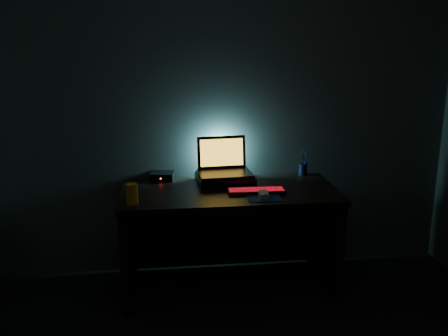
# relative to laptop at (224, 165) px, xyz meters

# --- Properties ---
(room) EXTENTS (3.50, 4.00, 2.50)m
(room) POSITION_rel_laptop_xyz_m (0.01, -1.84, 0.38)
(room) COLOR black
(room) RESTS_ON ground
(desk) EXTENTS (1.50, 0.70, 0.75)m
(desk) POSITION_rel_laptop_xyz_m (0.01, -0.17, -0.38)
(desk) COLOR black
(desk) RESTS_ON ground
(riser) EXTENTS (0.42, 0.33, 0.06)m
(riser) POSITION_rel_laptop_xyz_m (0.00, -0.05, -0.09)
(riser) COLOR black
(riser) RESTS_ON desk
(laptop) EXTENTS (0.40, 0.31, 0.26)m
(laptop) POSITION_rel_laptop_xyz_m (0.00, 0.00, 0.00)
(laptop) COLOR black
(laptop) RESTS_ON riser
(keyboard) EXTENTS (0.39, 0.14, 0.02)m
(keyboard) POSITION_rel_laptop_xyz_m (0.19, -0.30, -0.11)
(keyboard) COLOR black
(keyboard) RESTS_ON desk
(mousepad) EXTENTS (0.22, 0.20, 0.00)m
(mousepad) POSITION_rel_laptop_xyz_m (0.22, -0.41, -0.12)
(mousepad) COLOR navy
(mousepad) RESTS_ON desk
(mouse) EXTENTS (0.06, 0.10, 0.03)m
(mouse) POSITION_rel_laptop_xyz_m (0.22, -0.41, -0.10)
(mouse) COLOR #9D9EA3
(mouse) RESTS_ON mousepad
(pen_cup) EXTENTS (0.07, 0.07, 0.09)m
(pen_cup) POSITION_rel_laptop_xyz_m (0.62, 0.08, -0.08)
(pen_cup) COLOR black
(pen_cup) RESTS_ON desk
(juice_glass) EXTENTS (0.08, 0.08, 0.13)m
(juice_glass) POSITION_rel_laptop_xyz_m (-0.64, -0.44, -0.05)
(juice_glass) COLOR #FFAD0D
(juice_glass) RESTS_ON desk
(router) EXTENTS (0.19, 0.16, 0.06)m
(router) POSITION_rel_laptop_xyz_m (-0.45, 0.08, -0.09)
(router) COLOR black
(router) RESTS_ON desk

